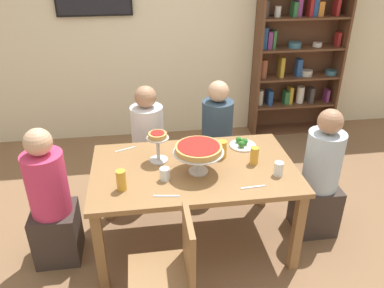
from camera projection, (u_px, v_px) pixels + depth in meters
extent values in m
plane|color=#846042|center=(194.00, 240.00, 3.32)|extent=(12.00, 12.00, 0.00)
cube|color=beige|center=(167.00, 24.00, 4.58)|extent=(8.00, 0.12, 2.80)
cube|color=olive|center=(194.00, 169.00, 2.98)|extent=(1.57, 0.94, 0.04)
cube|color=olive|center=(100.00, 252.00, 2.71)|extent=(0.07, 0.07, 0.70)
cube|color=olive|center=(297.00, 233.00, 2.89)|extent=(0.07, 0.07, 0.70)
cube|color=olive|center=(106.00, 187.00, 3.42)|extent=(0.07, 0.07, 0.70)
cube|color=olive|center=(264.00, 174.00, 3.60)|extent=(0.07, 0.07, 0.70)
cube|color=brown|center=(258.00, 51.00, 4.66)|extent=(0.03, 0.30, 2.20)
cube|color=brown|center=(341.00, 47.00, 4.80)|extent=(0.03, 0.30, 2.20)
cube|color=brown|center=(296.00, 46.00, 4.86)|extent=(1.10, 0.02, 2.20)
cube|color=brown|center=(289.00, 129.00, 5.24)|extent=(1.04, 0.28, 0.02)
cube|color=brown|center=(293.00, 104.00, 5.07)|extent=(1.04, 0.28, 0.02)
cube|color=brown|center=(296.00, 77.00, 4.90)|extent=(1.04, 0.28, 0.02)
cube|color=brown|center=(300.00, 48.00, 4.73)|extent=(1.04, 0.28, 0.02)
cube|color=brown|center=(304.00, 17.00, 4.55)|extent=(1.04, 0.28, 0.02)
cylinder|color=beige|center=(260.00, 98.00, 4.96)|extent=(0.09, 0.09, 0.20)
cube|color=navy|center=(269.00, 97.00, 4.98)|extent=(0.06, 0.13, 0.19)
cube|color=#2D6B38|center=(286.00, 97.00, 5.01)|extent=(0.06, 0.13, 0.17)
cube|color=#B7932D|center=(290.00, 95.00, 5.01)|extent=(0.04, 0.13, 0.22)
cylinder|color=silver|center=(300.00, 95.00, 5.03)|extent=(0.10, 0.10, 0.22)
cube|color=#3D3838|center=(310.00, 95.00, 5.05)|extent=(0.05, 0.13, 0.20)
cube|color=#7A3370|center=(326.00, 95.00, 5.08)|extent=(0.04, 0.13, 0.17)
cylinder|color=brown|center=(263.00, 69.00, 4.78)|extent=(0.10, 0.10, 0.23)
cube|color=#B7932D|center=(281.00, 67.00, 4.81)|extent=(0.05, 0.13, 0.25)
cube|color=navy|center=(298.00, 67.00, 4.84)|extent=(0.06, 0.11, 0.22)
cylinder|color=beige|center=(306.00, 73.00, 4.89)|extent=(0.15, 0.15, 0.07)
cylinder|color=#3D7084|center=(331.00, 72.00, 4.94)|extent=(0.15, 0.15, 0.06)
cube|color=navy|center=(264.00, 38.00, 4.60)|extent=(0.06, 0.12, 0.25)
cube|color=#7A3370|center=(269.00, 40.00, 4.62)|extent=(0.05, 0.13, 0.20)
cube|color=#2D6B38|center=(273.00, 39.00, 4.62)|extent=(0.04, 0.13, 0.22)
cylinder|color=#3D7084|center=(295.00, 45.00, 4.70)|extent=(0.16, 0.16, 0.06)
cylinder|color=silver|center=(317.00, 44.00, 4.74)|extent=(0.11, 0.11, 0.05)
cube|color=maroon|center=(338.00, 39.00, 4.74)|extent=(0.04, 0.10, 0.17)
cube|color=#3D3838|center=(266.00, 9.00, 4.44)|extent=(0.04, 0.13, 0.18)
cylinder|color=silver|center=(278.00, 11.00, 4.48)|extent=(0.08, 0.08, 0.12)
cube|color=#2D6B38|center=(294.00, 9.00, 4.49)|extent=(0.05, 0.13, 0.17)
cube|color=#7A3370|center=(299.00, 7.00, 4.49)|extent=(0.05, 0.13, 0.20)
cube|color=maroon|center=(310.00, 7.00, 4.50)|extent=(0.04, 0.13, 0.21)
cube|color=navy|center=(315.00, 5.00, 4.50)|extent=(0.05, 0.13, 0.26)
cube|color=orange|center=(320.00, 8.00, 4.53)|extent=(0.07, 0.13, 0.16)
cube|color=maroon|center=(337.00, 6.00, 4.55)|extent=(0.04, 0.13, 0.21)
cube|color=#382D28|center=(57.00, 233.00, 3.06)|extent=(0.34, 0.34, 0.45)
cylinder|color=#D63866|center=(47.00, 184.00, 2.84)|extent=(0.30, 0.30, 0.50)
sphere|color=tan|center=(38.00, 142.00, 2.67)|extent=(0.20, 0.20, 0.20)
cube|color=#382D28|center=(150.00, 174.00, 3.83)|extent=(0.34, 0.34, 0.45)
cylinder|color=silver|center=(148.00, 132.00, 3.60)|extent=(0.30, 0.30, 0.50)
sphere|color=#A87A5B|center=(145.00, 97.00, 3.44)|extent=(0.20, 0.20, 0.20)
cube|color=#382D28|center=(216.00, 167.00, 3.95)|extent=(0.34, 0.34, 0.45)
cylinder|color=#33475B|center=(217.00, 125.00, 3.73)|extent=(0.30, 0.30, 0.50)
sphere|color=tan|center=(218.00, 91.00, 3.56)|extent=(0.20, 0.20, 0.20)
cube|color=#382D28|center=(314.00, 207.00, 3.36)|extent=(0.34, 0.34, 0.45)
cylinder|color=silver|center=(323.00, 160.00, 3.14)|extent=(0.30, 0.30, 0.50)
sphere|color=#A87A5B|center=(330.00, 121.00, 2.97)|extent=(0.20, 0.20, 0.20)
cube|color=olive|center=(160.00, 276.00, 2.41)|extent=(0.40, 0.40, 0.04)
cube|color=olive|center=(189.00, 246.00, 2.32)|extent=(0.04, 0.36, 0.42)
cylinder|color=olive|center=(135.00, 283.00, 2.65)|extent=(0.04, 0.04, 0.41)
cylinder|color=olive|center=(185.00, 278.00, 2.69)|extent=(0.04, 0.04, 0.41)
cylinder|color=silver|center=(198.00, 171.00, 2.91)|extent=(0.15, 0.15, 0.01)
cylinder|color=silver|center=(198.00, 161.00, 2.87)|extent=(0.03, 0.03, 0.16)
cylinder|color=silver|center=(199.00, 152.00, 2.83)|extent=(0.38, 0.38, 0.01)
cylinder|color=tan|center=(199.00, 149.00, 2.82)|extent=(0.35, 0.35, 0.04)
cylinder|color=maroon|center=(199.00, 146.00, 2.81)|extent=(0.31, 0.31, 0.00)
cylinder|color=silver|center=(159.00, 160.00, 3.06)|extent=(0.15, 0.15, 0.01)
cylinder|color=silver|center=(158.00, 149.00, 3.01)|extent=(0.03, 0.03, 0.19)
cylinder|color=silver|center=(158.00, 138.00, 2.96)|extent=(0.17, 0.17, 0.01)
cylinder|color=tan|center=(158.00, 135.00, 2.95)|extent=(0.14, 0.14, 0.04)
cylinder|color=maroon|center=(157.00, 133.00, 2.94)|extent=(0.11, 0.11, 0.00)
cylinder|color=white|center=(243.00, 146.00, 3.27)|extent=(0.22, 0.22, 0.01)
sphere|color=#2D7028|center=(245.00, 141.00, 3.26)|extent=(0.06, 0.06, 0.06)
sphere|color=#2D7028|center=(242.00, 144.00, 3.21)|extent=(0.06, 0.06, 0.06)
sphere|color=#2D7028|center=(239.00, 140.00, 3.29)|extent=(0.05, 0.05, 0.05)
cylinder|color=white|center=(204.00, 145.00, 3.27)|extent=(0.23, 0.23, 0.01)
sphere|color=#2D7028|center=(202.00, 140.00, 3.28)|extent=(0.05, 0.05, 0.05)
sphere|color=#2D7028|center=(206.00, 142.00, 3.26)|extent=(0.05, 0.05, 0.05)
cylinder|color=gold|center=(121.00, 180.00, 2.67)|extent=(0.07, 0.07, 0.15)
cylinder|color=gold|center=(254.00, 156.00, 2.99)|extent=(0.07, 0.07, 0.14)
cylinder|color=gold|center=(222.00, 149.00, 3.08)|extent=(0.07, 0.07, 0.14)
cylinder|color=white|center=(279.00, 169.00, 2.85)|extent=(0.07, 0.07, 0.11)
cylinder|color=white|center=(165.00, 174.00, 2.79)|extent=(0.07, 0.07, 0.10)
cube|color=silver|center=(253.00, 187.00, 2.73)|extent=(0.18, 0.03, 0.00)
cube|color=silver|center=(125.00, 149.00, 3.22)|extent=(0.17, 0.08, 0.00)
cube|color=silver|center=(166.00, 196.00, 2.63)|extent=(0.18, 0.04, 0.00)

